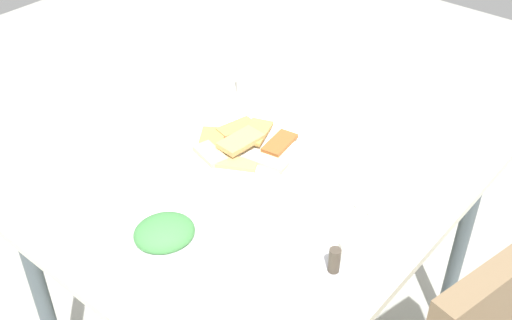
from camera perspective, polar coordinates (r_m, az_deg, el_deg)
dining_table at (r=1.69m, az=0.77°, el=-3.95°), size 1.09×0.89×0.70m
pide_platter at (r=1.74m, az=-1.23°, el=1.18°), size 0.29×0.30×0.04m
salad_plate_greens at (r=1.47m, az=-8.25°, el=-6.68°), size 0.22×0.22×0.06m
soda_can at (r=1.96m, az=-0.81°, el=7.38°), size 0.07×0.07×0.12m
paper_napkin at (r=1.63m, az=11.54°, el=-2.98°), size 0.19×0.19×0.00m
fork at (r=1.63m, az=11.02°, el=-2.62°), size 0.19×0.05×0.00m
spoon at (r=1.62m, az=12.10°, el=-3.13°), size 0.20×0.04×0.00m
condiment_caddy at (r=1.40m, az=7.40°, el=-9.14°), size 0.10×0.10×0.08m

